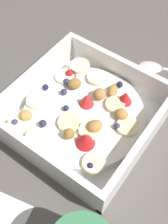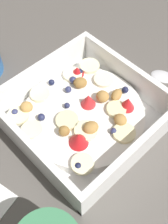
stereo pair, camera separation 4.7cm
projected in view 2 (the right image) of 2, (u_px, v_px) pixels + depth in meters
name	position (u px, v px, depth m)	size (l,w,h in m)	color
ground_plane	(84.00, 111.00, 0.51)	(2.40, 2.40, 0.00)	#56514C
fruit_bowl	(84.00, 115.00, 0.48)	(0.23, 0.23, 0.07)	white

